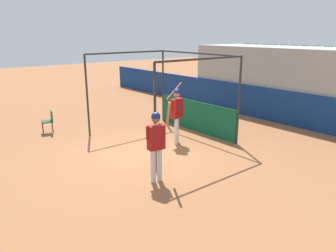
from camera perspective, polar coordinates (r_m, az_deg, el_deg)
name	(u,v)px	position (r m, az deg, el deg)	size (l,w,h in m)	color
ground_plane	(137,155)	(10.17, -5.35, -5.05)	(60.00, 60.00, 0.00)	#935B38
outfield_wall	(267,104)	(14.61, 16.91, 3.65)	(24.00, 0.12, 1.38)	navy
bleacher_section	(291,81)	(15.86, 20.58, 7.32)	(8.70, 3.20, 3.06)	#9E9E99
batting_cage	(184,102)	(11.93, 2.76, 4.26)	(4.08, 3.50, 2.95)	#282828
player_batter	(177,110)	(10.90, 1.53, 2.79)	(0.59, 0.84, 1.99)	silver
player_waiting	(156,140)	(8.03, -2.03, -2.47)	(0.49, 0.76, 2.07)	silver
folding_chair	(49,119)	(12.99, -19.99, 1.10)	(0.48, 0.48, 0.84)	#194C2D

